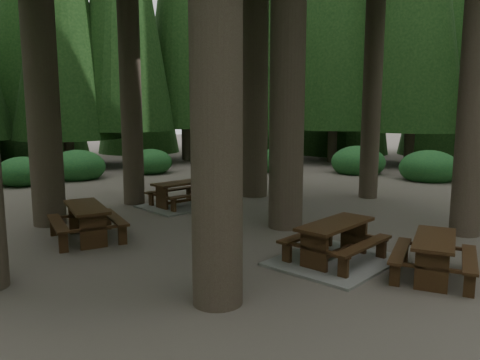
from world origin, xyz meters
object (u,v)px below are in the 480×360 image
picnic_table_a (335,249)px  picnic_table_b (87,217)px  picnic_table_e (434,251)px  picnic_table_c (182,198)px

picnic_table_a → picnic_table_b: 5.48m
picnic_table_b → picnic_table_e: (4.64, -5.51, -0.04)m
picnic_table_e → picnic_table_c: bearing=65.7°
picnic_table_c → picnic_table_e: 7.86m
picnic_table_c → picnic_table_e: bearing=-92.1°
picnic_table_b → picnic_table_c: bearing=-53.4°
picnic_table_b → picnic_table_e: bearing=-137.6°
picnic_table_a → picnic_table_e: picnic_table_a is taller
picnic_table_c → picnic_table_e: picnic_table_c is taller
picnic_table_b → picnic_table_c: (3.27, 2.23, -0.27)m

